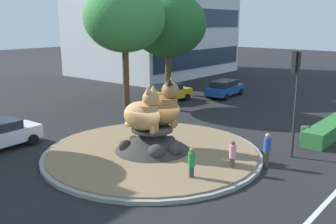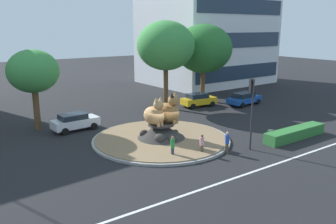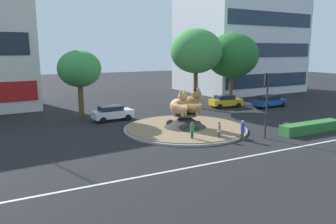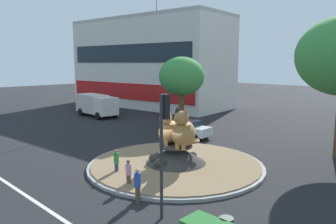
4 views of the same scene
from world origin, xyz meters
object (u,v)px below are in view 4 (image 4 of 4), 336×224
(delivery_box_truck, at_px, (96,104))
(broadleaf_tree_behind_island, at_px, (182,77))
(pedestrian_blue_shirt, at_px, (138,184))
(cat_statue_calico, at_px, (170,130))
(cat_statue_tabby, at_px, (183,132))
(traffic_light_mast, at_px, (163,134))
(shophouse_block, at_px, (150,63))
(sedan_on_far_lane, at_px, (188,128))
(pedestrian_pink_shirt, at_px, (128,173))
(pedestrian_green_shirt, at_px, (116,161))

(delivery_box_truck, bearing_deg, broadleaf_tree_behind_island, 10.45)
(delivery_box_truck, bearing_deg, pedestrian_blue_shirt, -24.83)
(cat_statue_calico, xyz_separation_m, delivery_box_truck, (-20.11, 7.83, -0.78))
(cat_statue_tabby, relative_size, traffic_light_mast, 0.55)
(shophouse_block, height_order, sedan_on_far_lane, shophouse_block)
(shophouse_block, bearing_deg, pedestrian_pink_shirt, -49.87)
(broadleaf_tree_behind_island, xyz_separation_m, pedestrian_green_shirt, (6.07, -12.82, -4.48))
(sedan_on_far_lane, distance_m, delivery_box_truck, 15.90)
(pedestrian_blue_shirt, height_order, delivery_box_truck, delivery_box_truck)
(shophouse_block, relative_size, pedestrian_pink_shirt, 16.67)
(cat_statue_calico, relative_size, delivery_box_truck, 0.36)
(cat_statue_tabby, relative_size, delivery_box_truck, 0.43)
(cat_statue_calico, bearing_deg, broadleaf_tree_behind_island, -151.73)
(traffic_light_mast, relative_size, broadleaf_tree_behind_island, 0.74)
(pedestrian_green_shirt, xyz_separation_m, sedan_on_far_lane, (-3.36, 10.60, -0.03))
(pedestrian_blue_shirt, relative_size, pedestrian_pink_shirt, 1.08)
(pedestrian_pink_shirt, bearing_deg, cat_statue_calico, 96.70)
(traffic_light_mast, relative_size, pedestrian_pink_shirt, 3.50)
(broadleaf_tree_behind_island, relative_size, pedestrian_blue_shirt, 4.36)
(shophouse_block, relative_size, delivery_box_truck, 3.74)
(shophouse_block, relative_size, pedestrian_blue_shirt, 15.45)
(pedestrian_pink_shirt, distance_m, delivery_box_truck, 24.63)
(cat_statue_tabby, distance_m, pedestrian_green_shirt, 4.52)
(cat_statue_calico, height_order, cat_statue_tabby, cat_statue_tabby)
(broadleaf_tree_behind_island, relative_size, pedestrian_green_shirt, 4.60)
(broadleaf_tree_behind_island, relative_size, delivery_box_truck, 1.06)
(cat_statue_tabby, height_order, broadleaf_tree_behind_island, broadleaf_tree_behind_island)
(broadleaf_tree_behind_island, bearing_deg, cat_statue_calico, -52.53)
(traffic_light_mast, relative_size, sedan_on_far_lane, 1.27)
(traffic_light_mast, height_order, pedestrian_blue_shirt, traffic_light_mast)
(pedestrian_pink_shirt, height_order, delivery_box_truck, delivery_box_truck)
(broadleaf_tree_behind_island, height_order, pedestrian_green_shirt, broadleaf_tree_behind_island)
(pedestrian_blue_shirt, distance_m, pedestrian_pink_shirt, 1.93)
(pedestrian_blue_shirt, xyz_separation_m, pedestrian_green_shirt, (-3.81, 1.63, -0.04))
(delivery_box_truck, bearing_deg, pedestrian_green_shirt, -26.05)
(delivery_box_truck, bearing_deg, sedan_on_far_lane, 1.50)
(cat_statue_tabby, bearing_deg, cat_statue_calico, -120.24)
(shophouse_block, distance_m, broadleaf_tree_behind_island, 19.46)
(sedan_on_far_lane, bearing_deg, traffic_light_mast, -57.48)
(pedestrian_blue_shirt, distance_m, delivery_box_truck, 26.55)
(shophouse_block, bearing_deg, cat_statue_tabby, -44.09)
(cat_statue_calico, xyz_separation_m, sedan_on_far_lane, (-4.26, 6.86, -1.48))
(traffic_light_mast, height_order, delivery_box_truck, traffic_light_mast)
(cat_statue_calico, xyz_separation_m, pedestrian_pink_shirt, (1.19, -4.51, -1.48))
(pedestrian_green_shirt, bearing_deg, cat_statue_tabby, -4.20)
(pedestrian_green_shirt, xyz_separation_m, pedestrian_pink_shirt, (2.08, -0.78, -0.03))
(broadleaf_tree_behind_island, xyz_separation_m, sedan_on_far_lane, (2.71, -2.22, -4.50))
(pedestrian_blue_shirt, bearing_deg, broadleaf_tree_behind_island, -66.54)
(cat_statue_calico, distance_m, delivery_box_truck, 21.60)
(cat_statue_tabby, relative_size, pedestrian_pink_shirt, 1.94)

